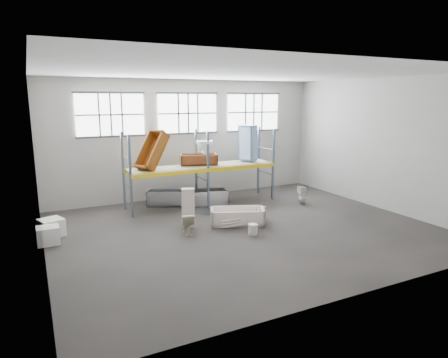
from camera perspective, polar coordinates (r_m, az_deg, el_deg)
floor at (r=13.11m, az=2.93°, el=-7.41°), size 12.00×10.00×0.10m
ceiling at (r=12.43m, az=3.18°, el=15.43°), size 12.00×10.00×0.10m
wall_back at (r=17.07m, az=-5.31°, el=5.77°), size 12.00×0.10×5.00m
wall_front at (r=8.55m, az=19.84°, el=-0.67°), size 12.00×0.10×5.00m
wall_left at (r=10.94m, az=-25.80°, el=1.42°), size 0.10×10.00×5.00m
wall_right at (r=16.34m, az=21.96°, el=4.72°), size 0.10×10.00×5.00m
window_left at (r=16.02m, az=-16.11°, el=8.94°), size 2.60×0.04×1.60m
window_mid at (r=16.89m, az=-5.25°, el=9.45°), size 2.60×0.04×1.60m
window_right at (r=18.29m, az=4.28°, el=9.63°), size 2.60×0.04×1.60m
rack_upright_la at (r=14.31m, az=-13.38°, el=0.33°), size 0.08×0.08×3.00m
rack_upright_lb at (r=15.46m, az=-14.39°, el=1.11°), size 0.08×0.08×3.00m
rack_upright_ma at (r=15.24m, az=-2.33°, el=1.32°), size 0.08×0.08×3.00m
rack_upright_mb at (r=16.33m, az=-4.05°, el=1.99°), size 0.08×0.08×3.00m
rack_upright_ra at (r=16.66m, az=7.14°, el=2.12°), size 0.08×0.08×3.00m
rack_upright_rb at (r=17.66m, az=5.00°, el=2.70°), size 0.08×0.08×3.00m
rack_beam_front at (r=15.24m, az=-2.33°, el=1.32°), size 6.00×0.10×0.14m
rack_beam_back at (r=16.33m, az=-4.05°, el=1.99°), size 6.00×0.10×0.14m
shelf_deck at (r=15.77m, az=-3.22°, el=1.95°), size 5.90×1.10×0.03m
wet_patch at (r=15.40m, az=-1.98°, el=-4.30°), size 1.80×1.80×0.00m
bathtub_beige at (r=13.50m, az=1.95°, el=-5.42°), size 2.00×1.47×0.53m
cistern_spare at (r=14.00m, az=5.38°, el=-4.78°), size 0.40×0.26×0.35m
sink_in_tub at (r=13.83m, az=2.99°, el=-5.47°), size 0.56×0.56×0.15m
toilet_beige at (r=12.57m, az=-5.35°, el=-6.43°), size 0.51×0.73×0.68m
cistern_tall at (r=13.14m, az=-5.22°, el=-4.17°), size 0.49×0.40×1.31m
toilet_white at (r=16.31m, az=11.32°, el=-2.26°), size 0.38×0.37×0.75m
steel_tub_left at (r=16.04m, az=-8.21°, el=-2.69°), size 1.76×1.34×0.58m
steel_tub_right at (r=15.87m, az=-2.59°, el=-2.68°), size 1.81×1.16×0.61m
rust_tub_flat at (r=15.83m, az=-3.71°, el=2.86°), size 1.60×1.06×0.41m
rust_tub_tilted at (r=15.02m, az=-10.45°, el=4.05°), size 1.47×1.24×1.55m
sink_on_shelf at (r=15.31m, az=-2.87°, el=3.61°), size 0.72×0.60×0.57m
blue_tub_upright at (r=16.56m, az=3.46°, el=5.26°), size 0.70×0.81×1.48m
bucket at (r=12.52m, az=4.20°, el=-7.29°), size 0.30×0.30×0.34m
carton_near at (r=12.77m, az=-24.11°, el=-7.47°), size 0.63×0.54×0.53m
carton_far at (r=13.46m, az=-23.72°, el=-6.45°), size 0.84×0.84×0.55m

